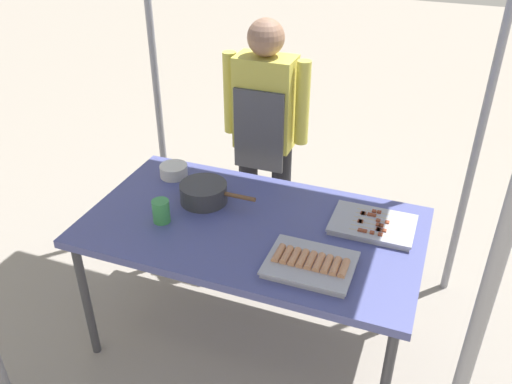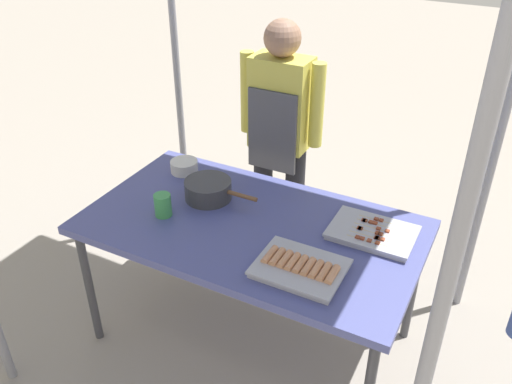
{
  "view_description": "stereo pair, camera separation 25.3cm",
  "coord_description": "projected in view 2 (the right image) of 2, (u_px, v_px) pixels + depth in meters",
  "views": [
    {
      "loc": [
        0.77,
        -1.97,
        2.22
      ],
      "look_at": [
        0.0,
        0.05,
        0.9
      ],
      "focal_mm": 37.82,
      "sensor_mm": 36.0,
      "label": 1
    },
    {
      "loc": [
        1.0,
        -1.86,
        2.22
      ],
      "look_at": [
        0.0,
        0.05,
        0.9
      ],
      "focal_mm": 37.82,
      "sensor_mm": 36.0,
      "label": 2
    }
  ],
  "objects": [
    {
      "name": "ground_plane",
      "position": [
        252.0,
        336.0,
        2.96
      ],
      "size": [
        18.0,
        18.0,
        0.0
      ],
      "primitive_type": "plane",
      "color": "gray"
    },
    {
      "name": "stall_table",
      "position": [
        251.0,
        233.0,
        2.6
      ],
      "size": [
        1.6,
        0.9,
        0.75
      ],
      "color": "#4C518C",
      "rests_on": "ground"
    },
    {
      "name": "tray_grilled_sausages",
      "position": [
        300.0,
        268.0,
        2.26
      ],
      "size": [
        0.37,
        0.29,
        0.05
      ],
      "color": "#ADADB2",
      "rests_on": "stall_table"
    },
    {
      "name": "tray_meat_skewers",
      "position": [
        372.0,
        233.0,
        2.48
      ],
      "size": [
        0.39,
        0.27,
        0.04
      ],
      "color": "#ADADB2",
      "rests_on": "stall_table"
    },
    {
      "name": "cooking_wok",
      "position": [
        208.0,
        189.0,
        2.74
      ],
      "size": [
        0.4,
        0.24,
        0.1
      ],
      "color": "#38383A",
      "rests_on": "stall_table"
    },
    {
      "name": "condiment_bowl",
      "position": [
        184.0,
        166.0,
        2.99
      ],
      "size": [
        0.15,
        0.15,
        0.07
      ],
      "primitive_type": "cylinder",
      "color": "silver",
      "rests_on": "stall_table"
    },
    {
      "name": "drink_cup_near_edge",
      "position": [
        163.0,
        205.0,
        2.6
      ],
      "size": [
        0.08,
        0.08,
        0.11
      ],
      "primitive_type": "cylinder",
      "color": "#3F994C",
      "rests_on": "stall_table"
    },
    {
      "name": "vendor_woman",
      "position": [
        280.0,
        127.0,
        3.18
      ],
      "size": [
        0.52,
        0.22,
        1.52
      ],
      "rotation": [
        0.0,
        0.0,
        3.14
      ],
      "color": "black",
      "rests_on": "ground"
    }
  ]
}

